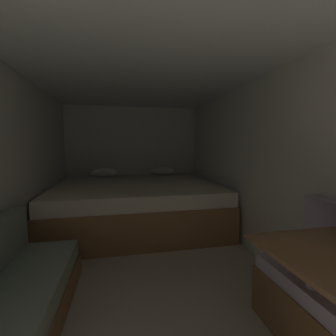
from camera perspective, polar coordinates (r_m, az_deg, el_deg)
ground_plane at (r=2.66m, az=-5.17°, el=-23.71°), size 6.94×6.94×0.00m
wall_back at (r=4.81m, az=-8.64°, el=2.52°), size 2.72×0.05×2.08m
wall_right at (r=2.81m, az=22.76°, el=-0.21°), size 0.05×4.94×2.08m
ceiling_slab at (r=2.45m, az=-5.67°, el=24.65°), size 2.72×4.94×0.05m
bed at (r=3.83m, az=-7.61°, el=-8.75°), size 2.50×2.07×0.86m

